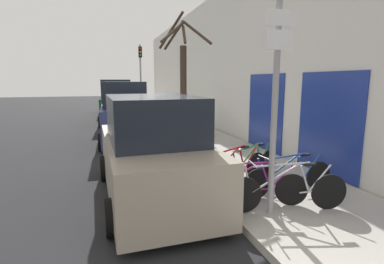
% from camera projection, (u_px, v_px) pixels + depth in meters
% --- Properties ---
extents(ground_plane, '(80.00, 80.00, 0.00)m').
position_uv_depth(ground_plane, '(132.00, 144.00, 11.95)').
color(ground_plane, black).
extents(sidewalk_curb, '(3.20, 32.00, 0.15)m').
position_uv_depth(sidewalk_curb, '(178.00, 128.00, 15.33)').
color(sidewalk_curb, '#ADA89E').
rests_on(sidewalk_curb, ground).
extents(building_facade, '(0.23, 32.00, 6.50)m').
position_uv_depth(building_facade, '(211.00, 66.00, 15.20)').
color(building_facade, silver).
rests_on(building_facade, ground).
extents(signpost, '(0.59, 0.13, 3.60)m').
position_uv_depth(signpost, '(275.00, 103.00, 5.02)').
color(signpost, '#939399').
rests_on(signpost, sidewalk_curb).
extents(bicycle_0, '(2.22, 0.59, 0.91)m').
position_uv_depth(bicycle_0, '(287.00, 190.00, 5.38)').
color(bicycle_0, black).
rests_on(bicycle_0, sidewalk_curb).
extents(bicycle_1, '(2.14, 0.80, 0.85)m').
position_uv_depth(bicycle_1, '(248.00, 186.00, 5.65)').
color(bicycle_1, black).
rests_on(bicycle_1, sidewalk_curb).
extents(bicycle_2, '(2.15, 0.44, 0.85)m').
position_uv_depth(bicycle_2, '(289.00, 177.00, 6.22)').
color(bicycle_2, black).
rests_on(bicycle_2, sidewalk_curb).
extents(bicycle_3, '(2.27, 1.09, 0.95)m').
position_uv_depth(bicycle_3, '(231.00, 172.00, 6.39)').
color(bicycle_3, black).
rests_on(bicycle_3, sidewalk_curb).
extents(bicycle_4, '(1.87, 1.05, 0.87)m').
position_uv_depth(bicycle_4, '(252.00, 165.00, 7.02)').
color(bicycle_4, black).
rests_on(bicycle_4, sidewalk_curb).
extents(parked_car_0, '(2.18, 4.72, 2.18)m').
position_uv_depth(parked_car_0, '(152.00, 153.00, 6.32)').
color(parked_car_0, gray).
rests_on(parked_car_0, ground).
extents(parked_car_1, '(2.08, 4.41, 2.45)m').
position_uv_depth(parked_car_1, '(124.00, 116.00, 12.00)').
color(parked_car_1, navy).
rests_on(parked_car_1, ground).
extents(parked_car_2, '(2.11, 4.22, 2.55)m').
position_uv_depth(parked_car_2, '(117.00, 105.00, 17.21)').
color(parked_car_2, '#144728').
rests_on(parked_car_2, ground).
extents(parked_car_3, '(2.05, 4.59, 2.14)m').
position_uv_depth(parked_car_3, '(113.00, 101.00, 22.67)').
color(parked_car_3, '#51565B').
rests_on(parked_car_3, ground).
extents(pedestrian_near, '(0.41, 0.36, 1.60)m').
position_uv_depth(pedestrian_near, '(178.00, 109.00, 14.92)').
color(pedestrian_near, '#333338').
rests_on(pedestrian_near, sidewalk_curb).
extents(pedestrian_far, '(0.40, 0.35, 1.57)m').
position_uv_depth(pedestrian_far, '(205.00, 114.00, 13.11)').
color(pedestrian_far, '#4C3D2D').
rests_on(pedestrian_far, sidewalk_curb).
extents(street_tree, '(1.53, 1.84, 4.38)m').
position_uv_depth(street_tree, '(182.00, 87.00, 9.20)').
color(street_tree, '#3D2D23').
rests_on(street_tree, sidewalk_curb).
extents(traffic_light, '(0.20, 0.30, 4.50)m').
position_uv_depth(traffic_light, '(141.00, 72.00, 18.36)').
color(traffic_light, '#939399').
rests_on(traffic_light, sidewalk_curb).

